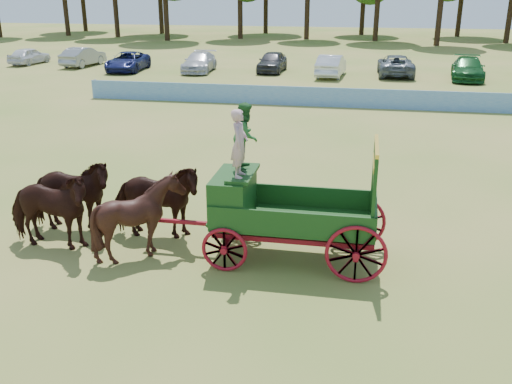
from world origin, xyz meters
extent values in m
plane|color=#9E8347|center=(0.00, 0.00, 0.00)|extent=(160.00, 160.00, 0.00)
imported|color=black|center=(-5.84, -1.19, 1.03)|extent=(2.47, 1.18, 2.06)
imported|color=black|center=(-5.84, -0.09, 1.03)|extent=(2.53, 1.31, 2.06)
imported|color=black|center=(-3.44, -1.19, 1.03)|extent=(1.99, 1.79, 2.07)
imported|color=black|center=(-3.44, -0.09, 1.03)|extent=(2.52, 1.31, 2.06)
cube|color=maroon|center=(-1.24, -0.64, 0.60)|extent=(0.12, 2.00, 0.12)
cube|color=maroon|center=(1.76, -0.64, 0.60)|extent=(0.12, 2.00, 0.12)
cube|color=maroon|center=(0.26, -1.19, 0.72)|extent=(3.80, 0.10, 0.12)
cube|color=maroon|center=(0.26, -0.09, 0.72)|extent=(3.80, 0.10, 0.12)
cube|color=maroon|center=(-2.14, -0.64, 0.75)|extent=(2.80, 0.09, 0.09)
cube|color=#174416|center=(0.26, -0.64, 1.00)|extent=(3.80, 1.80, 0.10)
cube|color=#174416|center=(0.26, -1.52, 1.30)|extent=(3.80, 0.06, 0.55)
cube|color=#174416|center=(0.26, 0.24, 1.30)|extent=(3.80, 0.06, 0.55)
cube|color=#174416|center=(2.14, -0.64, 1.30)|extent=(0.06, 1.80, 0.55)
cube|color=#174416|center=(-1.24, -0.64, 1.55)|extent=(0.85, 1.70, 1.05)
cube|color=#174416|center=(-0.99, -0.64, 2.12)|extent=(0.55, 1.50, 0.08)
cube|color=#174416|center=(-1.62, -0.64, 1.35)|extent=(0.10, 1.60, 0.65)
cube|color=#174416|center=(-1.44, -0.64, 1.05)|extent=(0.55, 1.60, 0.06)
cube|color=#174416|center=(2.06, -1.44, 1.95)|extent=(0.08, 0.08, 1.80)
cube|color=#174416|center=(2.06, 0.16, 1.95)|extent=(0.08, 0.08, 1.80)
cube|color=#174416|center=(2.06, -0.64, 2.55)|extent=(0.07, 1.75, 0.75)
cube|color=gold|center=(2.06, -0.64, 2.95)|extent=(0.08, 1.80, 0.09)
cube|color=gold|center=(2.02, -0.64, 2.55)|extent=(0.02, 1.30, 0.12)
torus|color=maroon|center=(-1.24, -1.59, 0.55)|extent=(1.09, 0.09, 1.09)
torus|color=maroon|center=(-1.24, 0.31, 0.55)|extent=(1.09, 0.09, 1.09)
torus|color=maroon|center=(1.76, -1.59, 0.70)|extent=(1.39, 0.09, 1.39)
torus|color=maroon|center=(1.76, 0.31, 0.70)|extent=(1.39, 0.09, 1.39)
imported|color=#C899A0|center=(-0.99, -0.99, 2.94)|extent=(0.38, 0.57, 1.57)
imported|color=#225C25|center=(-0.99, -0.29, 2.95)|extent=(0.60, 0.77, 1.58)
cube|color=blue|center=(-1.00, 18.00, 0.53)|extent=(26.00, 0.08, 1.05)
imported|color=silver|center=(-26.00, 31.09, 0.69)|extent=(2.06, 4.23, 1.39)
imported|color=gray|center=(-21.00, 30.82, 0.76)|extent=(2.10, 4.76, 1.52)
imported|color=navy|center=(-16.34, 28.90, 0.71)|extent=(2.71, 5.29, 1.43)
imported|color=silver|center=(-10.78, 29.46, 0.73)|extent=(2.33, 5.11, 1.45)
imported|color=#333338|center=(-5.30, 30.46, 0.77)|extent=(1.96, 4.56, 1.53)
imported|color=silver|center=(-0.73, 28.91, 0.78)|extent=(2.04, 4.88, 1.57)
imported|color=slate|center=(3.88, 30.26, 0.75)|extent=(2.58, 5.45, 1.50)
imported|color=#144C1E|center=(8.76, 29.28, 0.77)|extent=(2.71, 5.48, 1.53)
cylinder|color=#382314|center=(-36.65, 57.77, 2.56)|extent=(0.60, 0.60, 5.11)
cylinder|color=#382314|center=(-29.43, 56.97, 2.78)|extent=(0.60, 0.60, 5.55)
cylinder|color=#382314|center=(-21.70, 53.67, 2.68)|extent=(0.60, 0.60, 5.37)
cylinder|color=#382314|center=(-13.66, 57.67, 2.45)|extent=(0.60, 0.60, 4.90)
cylinder|color=#382314|center=(-5.60, 58.59, 2.85)|extent=(0.60, 0.60, 5.69)
cylinder|color=#382314|center=(2.63, 57.77, 2.83)|extent=(0.60, 0.60, 5.67)
cylinder|color=#382314|center=(9.18, 53.30, 2.50)|extent=(0.60, 0.60, 5.00)
cylinder|color=#382314|center=(17.26, 57.73, 2.84)|extent=(0.60, 0.60, 5.68)
cylinder|color=#382314|center=(-38.00, 65.41, 2.77)|extent=(0.60, 0.60, 5.53)
cylinder|color=#382314|center=(-25.76, 63.20, 3.01)|extent=(0.60, 0.60, 6.02)
cylinder|color=#382314|center=(-12.00, 66.35, 3.01)|extent=(0.60, 0.60, 6.02)
cylinder|color=#382314|center=(0.91, 66.10, 2.34)|extent=(0.60, 0.60, 4.67)
cylinder|color=#382314|center=(13.06, 66.04, 2.66)|extent=(0.60, 0.60, 5.31)
camera|label=1|loc=(1.69, -13.16, 6.33)|focal=40.00mm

